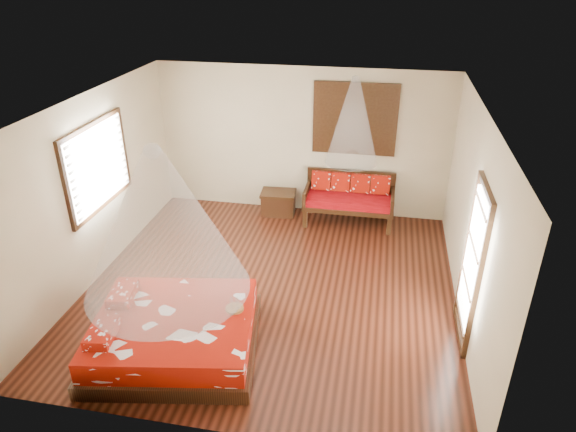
# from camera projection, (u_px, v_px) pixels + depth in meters

# --- Properties ---
(room) EXTENTS (5.54, 5.54, 2.84)m
(room) POSITION_uv_depth(u_px,v_px,m) (270.00, 204.00, 7.26)
(room) COLOR black
(room) RESTS_ON ground
(bed) EXTENTS (2.32, 2.16, 0.64)m
(bed) POSITION_uv_depth(u_px,v_px,m) (174.00, 333.00, 6.53)
(bed) COLOR black
(bed) RESTS_ON floor
(daybed) EXTENTS (1.66, 0.74, 0.94)m
(daybed) POSITION_uv_depth(u_px,v_px,m) (349.00, 196.00, 9.57)
(daybed) COLOR black
(daybed) RESTS_ON floor
(storage_chest) EXTENTS (0.69, 0.53, 0.46)m
(storage_chest) POSITION_uv_depth(u_px,v_px,m) (278.00, 203.00, 10.00)
(storage_chest) COLOR black
(storage_chest) RESTS_ON floor
(shutter_panel) EXTENTS (1.52, 0.06, 1.32)m
(shutter_panel) POSITION_uv_depth(u_px,v_px,m) (355.00, 119.00, 9.24)
(shutter_panel) COLOR black
(shutter_panel) RESTS_ON wall_back
(window_left) EXTENTS (0.10, 1.74, 1.34)m
(window_left) POSITION_uv_depth(u_px,v_px,m) (98.00, 166.00, 7.75)
(window_left) COLOR black
(window_left) RESTS_ON wall_left
(glazed_door) EXTENTS (0.08, 1.02, 2.16)m
(glazed_door) POSITION_uv_depth(u_px,v_px,m) (472.00, 266.00, 6.43)
(glazed_door) COLOR black
(glazed_door) RESTS_ON floor
(wine_tray) EXTENTS (0.24, 0.24, 0.19)m
(wine_tray) POSITION_uv_depth(u_px,v_px,m) (234.00, 306.00, 6.54)
(wine_tray) COLOR brown
(wine_tray) RESTS_ON bed
(mosquito_net_main) EXTENTS (1.96, 1.96, 1.80)m
(mosquito_net_main) POSITION_uv_depth(u_px,v_px,m) (161.00, 222.00, 5.80)
(mosquito_net_main) COLOR white
(mosquito_net_main) RESTS_ON ceiling
(mosquito_net_daybed) EXTENTS (0.93, 0.93, 1.50)m
(mosquito_net_daybed) POSITION_uv_depth(u_px,v_px,m) (353.00, 121.00, 8.79)
(mosquito_net_daybed) COLOR white
(mosquito_net_daybed) RESTS_ON ceiling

